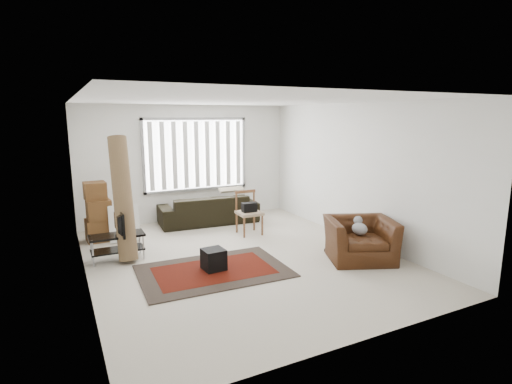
# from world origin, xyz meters

# --- Properties ---
(room) EXTENTS (6.00, 6.02, 2.71)m
(room) POSITION_xyz_m (0.03, 0.51, 1.76)
(room) COLOR beige
(room) RESTS_ON ground
(persian_rug) EXTENTS (2.37, 1.63, 0.02)m
(persian_rug) POSITION_xyz_m (-0.66, -0.38, 0.01)
(persian_rug) COLOR black
(persian_rug) RESTS_ON ground
(tv_stand) EXTENTS (0.91, 0.41, 0.45)m
(tv_stand) POSITION_xyz_m (-1.95, 0.87, 0.33)
(tv_stand) COLOR black
(tv_stand) RESTS_ON ground
(tv) EXTENTS (0.10, 0.73, 0.42)m
(tv) POSITION_xyz_m (-1.95, 0.87, 0.66)
(tv) COLOR black
(tv) RESTS_ON tv_stand
(subwoofer) EXTENTS (0.36, 0.36, 0.33)m
(subwoofer) POSITION_xyz_m (-0.64, -0.33, 0.19)
(subwoofer) COLOR black
(subwoofer) RESTS_ON persian_rug
(moving_boxes) EXTENTS (0.51, 0.48, 1.18)m
(moving_boxes) POSITION_xyz_m (-2.12, 2.17, 0.55)
(moving_boxes) COLOR brown
(moving_boxes) RESTS_ON ground
(white_flatpack) EXTENTS (0.59, 0.29, 0.73)m
(white_flatpack) POSITION_xyz_m (-1.67, 1.89, 0.36)
(white_flatpack) COLOR silver
(white_flatpack) RESTS_ON ground
(rolled_rug) EXTENTS (0.33, 0.87, 2.14)m
(rolled_rug) POSITION_xyz_m (-1.80, 0.91, 1.07)
(rolled_rug) COLOR brown
(rolled_rug) RESTS_ON ground
(sofa) EXTENTS (2.30, 1.13, 0.86)m
(sofa) POSITION_xyz_m (0.29, 2.45, 0.43)
(sofa) COLOR black
(sofa) RESTS_ON ground
(side_chair) EXTENTS (0.50, 0.50, 0.90)m
(side_chair) POSITION_xyz_m (0.75, 1.25, 0.50)
(side_chair) COLOR #8C755C
(side_chair) RESTS_ON ground
(armchair) EXTENTS (1.40, 1.32, 0.82)m
(armchair) POSITION_xyz_m (1.79, -1.00, 0.41)
(armchair) COLOR #3A1C0C
(armchair) RESTS_ON ground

